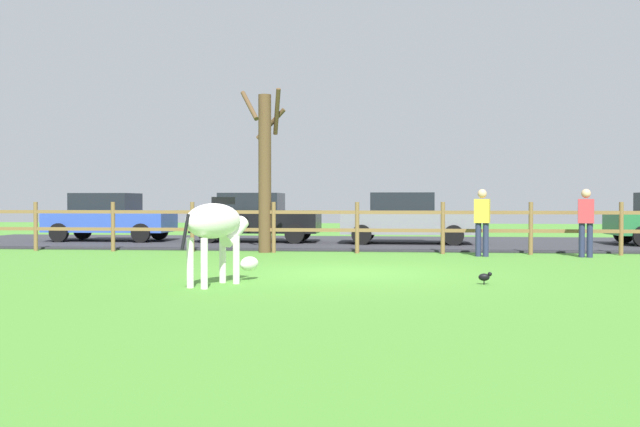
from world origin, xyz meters
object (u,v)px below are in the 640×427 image
object	(u,v)px
zebra	(217,227)
parked_car_black	(255,217)
visitor_left_of_tree	(482,219)
parked_car_grey	(406,218)
bare_tree	(265,168)
crow_on_grass	(485,277)
parked_car_blue	(109,217)
visitor_right_of_tree	(586,220)

from	to	relation	value
zebra	parked_car_black	bearing A→B (deg)	98.38
visitor_left_of_tree	parked_car_grey	bearing A→B (deg)	112.15
bare_tree	parked_car_black	size ratio (longest dim) A/B	1.07
bare_tree	parked_car_grey	size ratio (longest dim) A/B	1.06
crow_on_grass	bare_tree	bearing A→B (deg)	126.04
visitor_left_of_tree	parked_car_black	bearing A→B (deg)	144.38
parked_car_grey	parked_car_blue	bearing A→B (deg)	177.81
zebra	visitor_right_of_tree	world-z (taller)	visitor_right_of_tree
parked_car_blue	visitor_left_of_tree	world-z (taller)	visitor_left_of_tree
zebra	parked_car_grey	xyz separation A→B (m)	(3.15, 10.80, -0.08)
parked_car_black	visitor_right_of_tree	xyz separation A→B (m)	(9.00, -4.71, 0.06)
parked_car_blue	visitor_left_of_tree	size ratio (longest dim) A/B	2.44
visitor_left_of_tree	visitor_right_of_tree	world-z (taller)	same
bare_tree	parked_car_blue	xyz separation A→B (m)	(-5.92, 3.94, -1.38)
parked_car_grey	visitor_right_of_tree	distance (m)	6.06
zebra	crow_on_grass	size ratio (longest dim) A/B	8.42
visitor_left_of_tree	zebra	bearing A→B (deg)	-127.36
parked_car_blue	parked_car_black	xyz separation A→B (m)	(4.87, -0.02, 0.00)
parked_car_blue	visitor_left_of_tree	distance (m)	12.37
bare_tree	visitor_right_of_tree	world-z (taller)	bare_tree
zebra	crow_on_grass	bearing A→B (deg)	7.34
bare_tree	visitor_left_of_tree	world-z (taller)	bare_tree
crow_on_grass	parked_car_black	size ratio (longest dim) A/B	0.05
parked_car_grey	visitor_left_of_tree	distance (m)	4.70
bare_tree	crow_on_grass	xyz separation A→B (m)	(4.86, -6.68, -2.09)
bare_tree	parked_car_blue	distance (m)	7.24
crow_on_grass	parked_car_black	xyz separation A→B (m)	(-5.91, 10.59, 0.72)
bare_tree	parked_car_blue	bearing A→B (deg)	146.36
zebra	parked_car_grey	distance (m)	11.25
parked_car_grey	visitor_right_of_tree	size ratio (longest dim) A/B	2.46
visitor_right_of_tree	parked_car_black	bearing A→B (deg)	152.36
visitor_left_of_tree	crow_on_grass	bearing A→B (deg)	-96.30
parked_car_grey	parked_car_black	xyz separation A→B (m)	(-4.79, 0.35, 0.00)
crow_on_grass	parked_car_blue	world-z (taller)	parked_car_blue
parked_car_black	bare_tree	bearing A→B (deg)	-74.97
crow_on_grass	parked_car_black	world-z (taller)	parked_car_black
zebra	visitor_left_of_tree	xyz separation A→B (m)	(4.92, 6.44, -0.02)
parked_car_blue	visitor_left_of_tree	xyz separation A→B (m)	(11.43, -4.72, 0.06)
visitor_right_of_tree	bare_tree	bearing A→B (deg)	174.29
parked_car_blue	visitor_right_of_tree	distance (m)	14.65
visitor_left_of_tree	bare_tree	bearing A→B (deg)	171.92
crow_on_grass	visitor_left_of_tree	xyz separation A→B (m)	(0.65, 5.89, 0.78)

